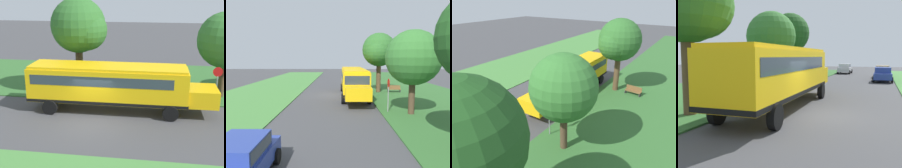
# 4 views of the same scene
# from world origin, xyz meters

# --- Properties ---
(ground_plane) EXTENTS (120.00, 120.00, 0.00)m
(ground_plane) POSITION_xyz_m (0.00, 0.00, 0.00)
(ground_plane) COLOR #424244
(school_bus) EXTENTS (2.85, 12.42, 3.16)m
(school_bus) POSITION_xyz_m (-2.31, 1.04, 1.92)
(school_bus) COLOR yellow
(school_bus) RESTS_ON ground
(car_blue_nearest) EXTENTS (2.02, 4.40, 1.56)m
(car_blue_nearest) POSITION_xyz_m (2.80, 18.18, 0.88)
(car_blue_nearest) COLOR #283D93
(car_blue_nearest) RESTS_ON ground
(car_tan_middle) EXTENTS (2.02, 4.40, 1.56)m
(car_tan_middle) POSITION_xyz_m (2.80, 24.27, 0.88)
(car_tan_middle) COLOR tan
(car_tan_middle) RESTS_ON ground
(car_silver_furthest) EXTENTS (2.02, 4.40, 1.56)m
(car_silver_furthest) POSITION_xyz_m (-2.80, 30.59, 0.88)
(car_silver_furthest) COLOR #B7B7BC
(car_silver_furthest) RESTS_ON ground
(oak_tree_roadside_mid) EXTENTS (4.16, 4.16, 6.47)m
(oak_tree_roadside_mid) POSITION_xyz_m (-6.16, 8.92, 4.48)
(oak_tree_roadside_mid) COLOR #4C3826
(oak_tree_roadside_mid) RESTS_ON ground
(oak_tree_far_end) EXTENTS (4.31, 4.31, 7.43)m
(oak_tree_far_end) POSITION_xyz_m (-6.95, 16.03, 5.26)
(oak_tree_far_end) COLOR #4C3826
(oak_tree_far_end) RESTS_ON ground
(stop_sign) EXTENTS (0.08, 0.68, 2.74)m
(stop_sign) POSITION_xyz_m (-4.60, 8.24, 1.74)
(stop_sign) COLOR gray
(stop_sign) RESTS_ON ground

